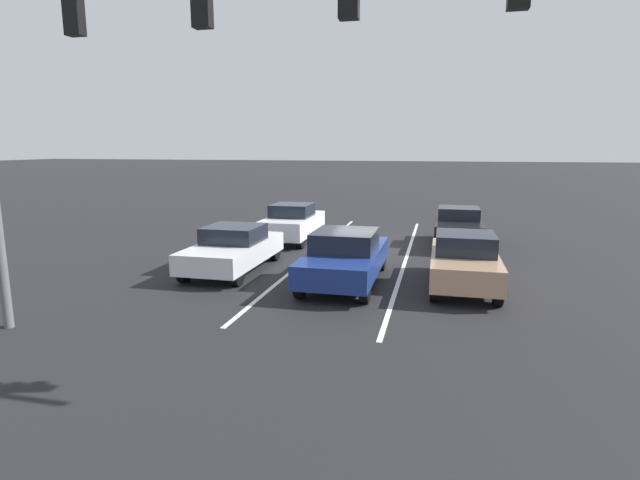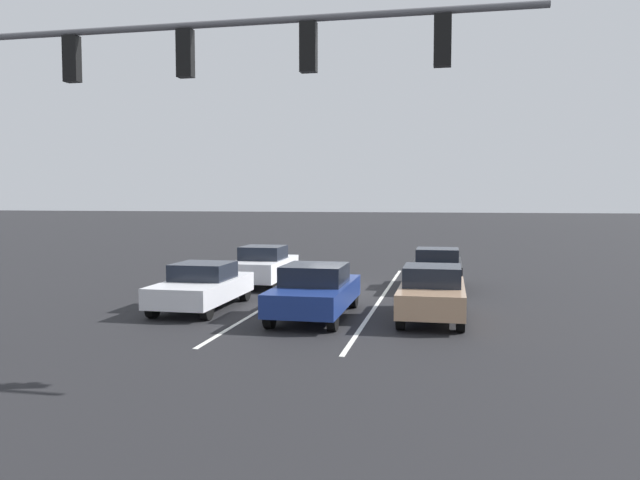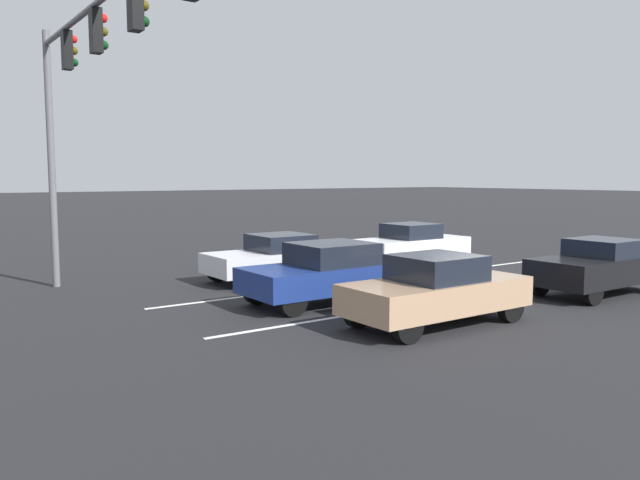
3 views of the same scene
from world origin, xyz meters
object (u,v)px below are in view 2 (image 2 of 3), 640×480
object	(u,v)px
car_silver_rightlane_front	(202,286)
car_white_rightlane_second	(264,266)
car_navy_midlane_front	(315,290)
car_tan_leftlane_front	(432,293)
traffic_signal_gantry	(151,92)
car_black_leftlane_second	(437,268)

from	to	relation	value
car_silver_rightlane_front	car_white_rightlane_second	xyz separation A→B (m)	(-0.36, -5.22, 0.06)
car_navy_midlane_front	car_white_rightlane_second	distance (m)	6.72
car_tan_leftlane_front	car_white_rightlane_second	bearing A→B (deg)	-40.02
traffic_signal_gantry	car_navy_midlane_front	bearing A→B (deg)	-113.89
car_silver_rightlane_front	car_white_rightlane_second	size ratio (longest dim) A/B	1.08
car_black_leftlane_second	traffic_signal_gantry	world-z (taller)	traffic_signal_gantry
car_navy_midlane_front	car_black_leftlane_second	xyz separation A→B (m)	(-3.28, -6.44, -0.01)
car_silver_rightlane_front	car_tan_leftlane_front	distance (m)	6.93
car_silver_rightlane_front	traffic_signal_gantry	distance (m)	7.70
car_tan_leftlane_front	traffic_signal_gantry	world-z (taller)	traffic_signal_gantry
car_white_rightlane_second	traffic_signal_gantry	size ratio (longest dim) A/B	0.34
car_tan_leftlane_front	car_white_rightlane_second	world-z (taller)	car_white_rightlane_second
car_white_rightlane_second	car_silver_rightlane_front	bearing A→B (deg)	86.01
traffic_signal_gantry	car_white_rightlane_second	bearing A→B (deg)	-84.85
car_black_leftlane_second	car_silver_rightlane_front	bearing A→B (deg)	39.95
car_tan_leftlane_front	car_white_rightlane_second	xyz separation A→B (m)	(6.56, -5.51, 0.00)
car_tan_leftlane_front	car_black_leftlane_second	xyz separation A→B (m)	(-0.02, -6.10, 0.00)
car_navy_midlane_front	car_black_leftlane_second	distance (m)	7.23
car_tan_leftlane_front	car_black_leftlane_second	world-z (taller)	car_tan_leftlane_front
car_navy_midlane_front	traffic_signal_gantry	xyz separation A→B (m)	(2.30, 5.20, 4.78)
car_black_leftlane_second	car_white_rightlane_second	xyz separation A→B (m)	(6.58, 0.59, 0.00)
car_black_leftlane_second	car_white_rightlane_second	bearing A→B (deg)	5.14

